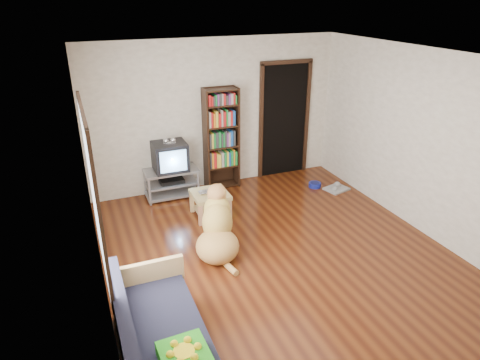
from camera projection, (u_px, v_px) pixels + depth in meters
name	position (u px, v px, depth m)	size (l,w,h in m)	color
ground	(276.00, 252.00, 5.86)	(5.00, 5.00, 0.00)	#58270F
ceiling	(284.00, 57.00, 4.80)	(5.00, 5.00, 0.00)	white
wall_back	(215.00, 115.00, 7.45)	(4.50, 4.50, 0.00)	silver
wall_front	(430.00, 278.00, 3.21)	(4.50, 4.50, 0.00)	silver
wall_left	(91.00, 193.00, 4.56)	(5.00, 5.00, 0.00)	silver
wall_right	(421.00, 142.00, 6.10)	(5.00, 5.00, 0.00)	silver
green_cushion	(184.00, 357.00, 3.56)	(0.40, 0.40, 0.13)	green
laptop	(211.00, 193.00, 6.62)	(0.35, 0.23, 0.03)	white
dog_bowl	(315.00, 185.00, 7.79)	(0.22, 0.22, 0.08)	navy
grey_rag	(336.00, 189.00, 7.69)	(0.40, 0.32, 0.03)	#A4A4A4
window	(94.00, 195.00, 4.06)	(0.03, 1.46, 1.70)	white
doorway	(284.00, 117.00, 7.97)	(1.03, 0.05, 2.19)	black
tv_stand	(172.00, 182.00, 7.35)	(0.90, 0.45, 0.50)	#99999E
crt_tv	(170.00, 156.00, 7.17)	(0.55, 0.52, 0.58)	black
bookshelf	(221.00, 133.00, 7.46)	(0.60, 0.30, 1.80)	black
sofa	(162.00, 348.00, 3.94)	(0.80, 1.80, 0.80)	tan
coffee_table	(210.00, 200.00, 6.70)	(0.55, 0.55, 0.40)	tan
dog	(217.00, 230.00, 5.75)	(0.76, 1.13, 0.93)	#C2864A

